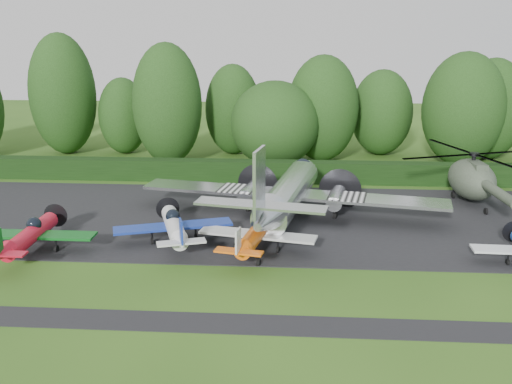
# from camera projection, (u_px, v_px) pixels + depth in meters

# --- Properties ---
(ground) EXTENTS (160.00, 160.00, 0.00)m
(ground) POSITION_uv_depth(u_px,v_px,m) (251.00, 274.00, 33.83)
(ground) COLOR #274B15
(ground) RESTS_ON ground
(apron) EXTENTS (70.00, 18.00, 0.01)m
(apron) POSITION_uv_depth(u_px,v_px,m) (261.00, 219.00, 43.41)
(apron) COLOR black
(apron) RESTS_ON ground
(taxiway_verge) EXTENTS (70.00, 2.00, 0.00)m
(taxiway_verge) POSITION_uv_depth(u_px,v_px,m) (242.00, 324.00, 28.08)
(taxiway_verge) COLOR black
(taxiway_verge) RESTS_ON ground
(hedgerow) EXTENTS (90.00, 1.60, 2.00)m
(hedgerow) POSITION_uv_depth(u_px,v_px,m) (268.00, 182.00, 53.95)
(hedgerow) COLOR black
(hedgerow) RESTS_ON ground
(transport_plane) EXTENTS (23.62, 18.12, 7.57)m
(transport_plane) POSITION_uv_depth(u_px,v_px,m) (288.00, 194.00, 42.44)
(transport_plane) COLOR silver
(transport_plane) RESTS_ON ground
(light_plane_red) EXTENTS (7.96, 8.37, 3.06)m
(light_plane_red) POSITION_uv_depth(u_px,v_px,m) (30.00, 235.00, 36.53)
(light_plane_red) COLOR red
(light_plane_red) RESTS_ON ground
(light_plane_white) EXTENTS (7.97, 8.38, 3.06)m
(light_plane_white) POSITION_uv_depth(u_px,v_px,m) (174.00, 226.00, 38.15)
(light_plane_white) COLOR silver
(light_plane_white) RESTS_ON ground
(light_plane_orange) EXTENTS (7.72, 8.12, 2.97)m
(light_plane_orange) POSITION_uv_depth(u_px,v_px,m) (255.00, 234.00, 36.72)
(light_plane_orange) COLOR orange
(light_plane_orange) RESTS_ON ground
(helicopter) EXTENTS (13.01, 15.23, 4.19)m
(helicopter) POSITION_uv_depth(u_px,v_px,m) (472.00, 176.00, 47.07)
(helicopter) COLOR #394232
(helicopter) RESTS_ON ground
(tree_0) EXTENTS (6.26, 6.26, 10.19)m
(tree_0) POSITION_uv_depth(u_px,v_px,m) (233.00, 110.00, 64.39)
(tree_0) COLOR black
(tree_0) RESTS_ON ground
(tree_1) EXTENTS (7.35, 7.35, 13.56)m
(tree_1) POSITION_uv_depth(u_px,v_px,m) (63.00, 94.00, 64.09)
(tree_1) COLOR black
(tree_1) RESTS_ON ground
(tree_2) EXTENTS (7.12, 7.12, 10.99)m
(tree_2) POSITION_uv_depth(u_px,v_px,m) (491.00, 109.00, 61.91)
(tree_2) COLOR black
(tree_2) RESTS_ON ground
(tree_3) EXTENTS (6.88, 6.88, 9.61)m
(tree_3) POSITION_uv_depth(u_px,v_px,m) (382.00, 113.00, 64.15)
(tree_3) COLOR black
(tree_3) RESTS_ON ground
(tree_5) EXTENTS (7.61, 7.61, 11.36)m
(tree_5) POSITION_uv_depth(u_px,v_px,m) (323.00, 109.00, 60.90)
(tree_5) COLOR black
(tree_5) RESTS_ON ground
(tree_6) EXTENTS (5.55, 5.55, 8.68)m
(tree_6) POSITION_uv_depth(u_px,v_px,m) (123.00, 116.00, 64.87)
(tree_6) COLOR black
(tree_6) RESTS_ON ground
(tree_8) EXTENTS (7.22, 7.22, 12.67)m
(tree_8) POSITION_uv_depth(u_px,v_px,m) (167.00, 104.00, 59.35)
(tree_8) COLOR black
(tree_8) RESTS_ON ground
(tree_10) EXTENTS (8.36, 8.36, 11.77)m
(tree_10) POSITION_uv_depth(u_px,v_px,m) (463.00, 109.00, 58.90)
(tree_10) COLOR black
(tree_10) RESTS_ON ground
(tree_12) EXTENTS (9.20, 9.20, 8.88)m
(tree_12) POSITION_uv_depth(u_px,v_px,m) (275.00, 124.00, 58.96)
(tree_12) COLOR black
(tree_12) RESTS_ON ground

